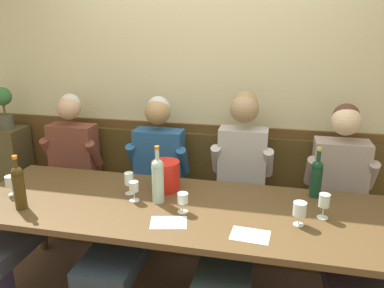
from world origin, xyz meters
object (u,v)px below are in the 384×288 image
wine_glass_near_bucket (129,180)px  wine_bottle_green_tall (317,177)px  wine_bottle_amber_mid (19,186)px  potted_plant (3,104)px  dining_table (176,215)px  wine_glass_center_front (11,182)px  ice_bucket (166,176)px  wine_glass_left_end (324,202)px  person_left_seat (50,187)px  person_center_right_seat (237,197)px  wine_glass_center_rear (134,188)px  wine_glass_right_end (183,199)px  wall_bench (199,214)px  wine_glass_mid_left (300,210)px  person_center_left_seat (144,195)px  wine_bottle_clear_water (158,179)px  person_right_seat (345,212)px

wine_glass_near_bucket → wine_bottle_green_tall: bearing=10.5°
wine_bottle_amber_mid → potted_plant: 1.36m
dining_table → wine_glass_center_front: (-1.12, -0.08, 0.16)m
ice_bucket → wine_glass_left_end: ice_bucket is taller
wine_glass_left_end → wine_glass_center_front: bearing=-176.6°
ice_bucket → wine_bottle_green_tall: size_ratio=0.60×
wine_glass_left_end → potted_plant: (-2.68, 0.74, 0.31)m
person_left_seat → wine_bottle_amber_mid: size_ratio=3.87×
person_center_right_seat → wine_bottle_green_tall: bearing=-2.9°
wine_glass_center_rear → wine_glass_right_end: (0.35, -0.08, -0.00)m
dining_table → wine_glass_center_rear: bearing=178.1°
wine_bottle_green_tall → dining_table: bearing=-159.2°
wall_bench → potted_plant: potted_plant is taller
wine_glass_left_end → wine_glass_mid_left: bearing=-140.9°
wine_glass_left_end → wall_bench: bearing=141.5°
wine_glass_near_bucket → dining_table: bearing=-16.3°
wine_glass_left_end → wine_glass_near_bucket: bearing=176.9°
wine_bottle_green_tall → ice_bucket: bearing=-173.9°
person_center_left_seat → potted_plant: (-1.46, 0.45, 0.53)m
wine_glass_left_end → wine_glass_right_end: bearing=-172.4°
dining_table → person_left_seat: 1.16m
person_left_seat → wine_glass_right_end: person_left_seat is taller
wine_bottle_clear_water → wine_glass_left_end: 1.02m
person_left_seat → wine_glass_near_bucket: (0.76, -0.22, 0.23)m
wine_bottle_green_tall → person_left_seat: bearing=-179.9°
person_center_left_seat → wine_glass_center_rear: size_ratio=10.15×
person_center_left_seat → wine_glass_left_end: bearing=-13.6°
person_center_right_seat → wine_glass_mid_left: bearing=-47.7°
wine_bottle_green_tall → person_center_left_seat: bearing=179.9°
wine_bottle_amber_mid → wine_glass_center_rear: size_ratio=2.62×
wine_glass_center_front → wine_bottle_green_tall: bearing=11.7°
dining_table → wine_bottle_clear_water: (-0.13, 0.03, 0.22)m
wine_bottle_clear_water → wine_glass_mid_left: (0.87, -0.11, -0.06)m
person_right_seat → wine_bottle_clear_water: bearing=-165.0°
wine_bottle_green_tall → wine_glass_left_end: bearing=-85.9°
wine_glass_center_rear → wine_glass_center_front: bearing=-173.7°
wine_glass_near_bucket → wine_glass_center_rear: size_ratio=1.14×
wine_glass_center_rear → wine_bottle_green_tall: bearing=15.6°
wine_bottle_green_tall → wine_glass_near_bucket: 1.24m
wine_glass_near_bucket → wine_bottle_clear_water: bearing=-17.8°
person_center_left_seat → wine_glass_left_end: (1.23, -0.30, 0.22)m
person_right_seat → dining_table: bearing=-161.9°
person_left_seat → wine_bottle_clear_water: 1.07m
ice_bucket → wine_glass_left_end: 1.04m
ice_bucket → wine_bottle_amber_mid: wine_bottle_amber_mid is taller
person_center_right_seat → person_right_seat: 0.73m
wine_bottle_amber_mid → potted_plant: bearing=130.0°
dining_table → potted_plant: potted_plant is taller
wine_glass_near_bucket → wine_glass_center_front: bearing=-166.4°
wine_glass_center_rear → wine_glass_left_end: (1.17, 0.03, 0.01)m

